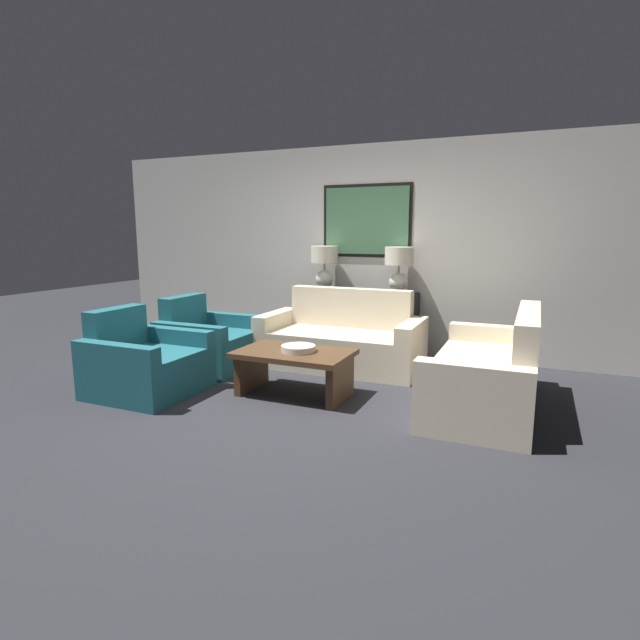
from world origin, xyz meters
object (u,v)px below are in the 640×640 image
Objects in this scene: couch_by_back_wall at (342,341)px; couch_by_side at (489,375)px; table_lamp_right at (399,265)px; armchair_near_camera at (145,365)px; coffee_table at (294,363)px; decorative_bowl at (298,348)px; table_lamp_left at (325,263)px; armchair_near_back_wall at (208,343)px; console_table at (360,323)px.

couch_by_side is at bearing -23.78° from couch_by_back_wall.
armchair_near_camera is (-1.91, -2.33, -0.88)m from table_lamp_right.
table_lamp_right is at bearing 52.54° from couch_by_back_wall.
couch_by_side is 1.71× the size of coffee_table.
coffee_table is at bearing 174.92° from decorative_bowl.
table_lamp_left is 1.82m from armchair_near_back_wall.
couch_by_back_wall is at bearing 49.89° from armchair_near_camera.
table_lamp_left is 0.60× the size of armchair_near_back_wall.
console_table is 1.81m from coffee_table.
table_lamp_left is at bearing 54.49° from armchair_near_back_wall.
couch_by_side reaches higher than armchair_near_back_wall.
table_lamp_right is 1.72× the size of decorative_bowl.
couch_by_back_wall reaches higher than coffee_table.
couch_by_back_wall is at bearing 88.02° from coffee_table.
console_table is at bearing 90.25° from decorative_bowl.
armchair_near_back_wall is (-1.42, 0.52, -0.19)m from decorative_bowl.
console_table is 4.41× the size of decorative_bowl.
couch_by_side is 1.76m from decorative_bowl.
couch_by_back_wall is 1.71× the size of coffee_table.
armchair_near_camera reaches higher than decorative_bowl.
table_lamp_left is 2.75m from couch_by_side.
armchair_near_back_wall is at bearing -145.89° from table_lamp_right.
armchair_near_camera is at bearing -159.45° from coffee_table.
armchair_near_back_wall is (-1.38, 0.52, -0.04)m from coffee_table.
coffee_table is 3.30× the size of decorative_bowl.
couch_by_back_wall is 5.65× the size of decorative_bowl.
table_lamp_right reaches higher than armchair_near_camera.
table_lamp_left is 0.30× the size of couch_by_side.
console_table is 1.34× the size of coffee_table.
table_lamp_right reaches higher than coffee_table.
couch_by_side is 1.80m from coffee_table.
table_lamp_right is at bearing 75.02° from decorative_bowl.
armchair_near_back_wall is (-1.91, -1.29, -0.88)m from table_lamp_right.
couch_by_side is at bearing 16.50° from armchair_near_camera.
console_table is 1.82m from decorative_bowl.
couch_by_back_wall is 1.87m from couch_by_side.
table_lamp_left is at bearing 180.00° from table_lamp_right.
armchair_near_back_wall is (-1.42, -0.65, -0.02)m from couch_by_back_wall.
table_lamp_left is 2.01m from decorative_bowl.
coffee_table is at bearing -20.55° from armchair_near_back_wall.
console_table is at bearing 140.77° from couch_by_side.
table_lamp_right reaches higher than couch_by_back_wall.
table_lamp_left is at bearing 127.46° from couch_by_back_wall.
armchair_near_camera is (-1.38, -0.52, -0.04)m from coffee_table.
decorative_bowl is at bearing -166.31° from couch_by_side.
coffee_table is 0.16m from decorative_bowl.
couch_by_back_wall reaches higher than armchair_near_camera.
table_lamp_left is at bearing 104.06° from coffee_table.
couch_by_side is at bearing 13.20° from coffee_table.
table_lamp_right is 0.30× the size of couch_by_side.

